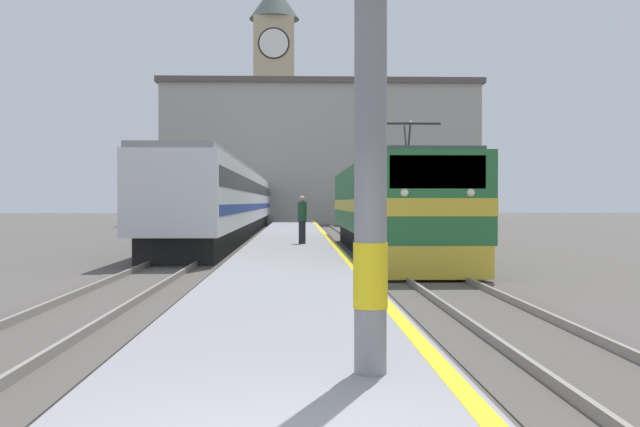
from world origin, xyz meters
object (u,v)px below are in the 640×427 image
at_px(locomotive_train, 388,208).
at_px(passenger_train, 233,201).
at_px(person_on_platform, 302,218).
at_px(clock_tower, 274,94).

distance_m(locomotive_train, passenger_train, 17.95).
bearing_deg(passenger_train, locomotive_train, -66.57).
bearing_deg(person_on_platform, passenger_train, 104.04).
relative_size(passenger_train, person_on_platform, 24.58).
xyz_separation_m(locomotive_train, passenger_train, (-7.13, 16.47, 0.28)).
height_order(passenger_train, person_on_platform, passenger_train).
bearing_deg(clock_tower, person_on_platform, -87.11).
bearing_deg(person_on_platform, clock_tower, 92.89).
relative_size(locomotive_train, person_on_platform, 10.99).
bearing_deg(locomotive_train, clock_tower, 96.41).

